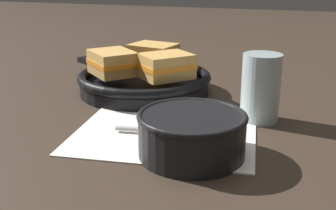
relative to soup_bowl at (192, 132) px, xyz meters
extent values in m
plane|color=#382B21|center=(-0.06, 0.08, -0.03)|extent=(4.00, 4.00, 0.00)
cube|color=white|center=(-0.06, 0.07, -0.03)|extent=(0.30, 0.26, 0.00)
cylinder|color=black|center=(0.00, 0.00, -0.01)|extent=(0.14, 0.14, 0.06)
cylinder|color=orange|center=(0.00, 0.00, 0.01)|extent=(0.13, 0.13, 0.01)
torus|color=black|center=(0.00, 0.00, 0.02)|extent=(0.15, 0.15, 0.01)
cube|color=#B7B7BC|center=(-0.08, 0.05, -0.03)|extent=(0.11, 0.03, 0.01)
ellipsoid|color=#B7B7BC|center=(0.00, 0.06, -0.03)|extent=(0.06, 0.04, 0.01)
cylinder|color=black|center=(-0.17, 0.26, -0.02)|extent=(0.26, 0.26, 0.02)
torus|color=black|center=(-0.17, 0.26, 0.00)|extent=(0.27, 0.27, 0.02)
cube|color=black|center=(-0.33, 0.35, 0.00)|extent=(0.11, 0.08, 0.01)
cube|color=tan|center=(-0.18, 0.32, 0.02)|extent=(0.10, 0.09, 0.02)
cube|color=orange|center=(-0.18, 0.32, 0.03)|extent=(0.11, 0.09, 0.01)
cube|color=tan|center=(-0.18, 0.32, 0.04)|extent=(0.10, 0.09, 0.02)
cube|color=tan|center=(-0.22, 0.22, 0.02)|extent=(0.12, 0.11, 0.02)
cube|color=orange|center=(-0.22, 0.22, 0.03)|extent=(0.12, 0.12, 0.01)
cube|color=tan|center=(-0.22, 0.22, 0.04)|extent=(0.12, 0.11, 0.02)
cube|color=tan|center=(-0.12, 0.23, 0.02)|extent=(0.12, 0.12, 0.02)
cube|color=orange|center=(-0.12, 0.23, 0.03)|extent=(0.12, 0.12, 0.01)
cube|color=tan|center=(-0.12, 0.23, 0.04)|extent=(0.12, 0.12, 0.02)
cylinder|color=silver|center=(0.07, 0.17, 0.02)|extent=(0.06, 0.06, 0.11)
camera|label=1|loc=(0.14, -0.50, 0.21)|focal=45.00mm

